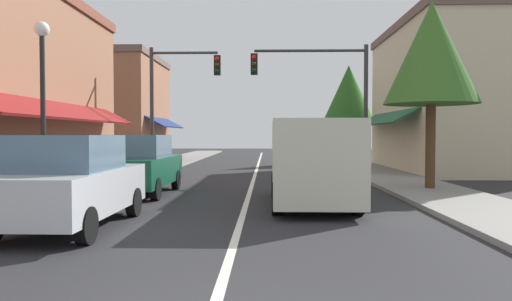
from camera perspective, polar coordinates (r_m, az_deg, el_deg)
ground_plane at (r=21.94m, az=-0.08°, el=-2.77°), size 80.00×80.00×0.00m
sidewalk_left at (r=22.74m, az=-14.08°, el=-2.51°), size 2.60×56.00×0.12m
sidewalk_right at (r=22.48m, az=14.10°, el=-2.56°), size 2.60×56.00×0.12m
lane_center_stripe at (r=21.93m, az=-0.08°, el=-2.76°), size 0.14×52.00×0.01m
storefront_right_block at (r=25.59m, az=22.22°, el=5.82°), size 6.94×10.20×7.19m
storefront_far_left at (r=33.31m, az=-15.43°, el=4.79°), size 5.80×8.20×7.01m
parked_car_nearest_left at (r=9.76m, az=-21.06°, el=-3.53°), size 1.81×4.11×1.77m
parked_car_second_left at (r=14.71m, az=-13.59°, el=-1.68°), size 1.83×4.12×1.77m
van_in_lane at (r=12.26m, az=6.56°, el=-1.08°), size 2.03×5.19×2.12m
traffic_signal_mast_arm at (r=21.12m, az=8.25°, el=7.54°), size 5.06×0.50×5.66m
traffic_signal_left_corner at (r=22.60m, az=-9.66°, el=7.06°), size 3.30×0.50×5.80m
street_lamp_left_near at (r=12.87m, az=-23.97°, el=7.47°), size 0.36×0.36×4.52m
tree_right_near at (r=16.09m, az=20.08°, el=10.74°), size 2.89×2.89×5.90m
tree_right_far at (r=30.90m, az=10.93°, el=6.63°), size 3.20×3.20×6.14m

